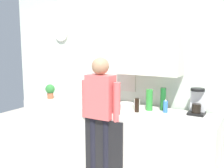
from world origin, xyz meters
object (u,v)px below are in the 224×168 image
at_px(bottle_dark_sauce, 137,105).
at_px(person_at_sink, 101,108).
at_px(dish_soap, 165,106).
at_px(storage_canister, 77,95).
at_px(coffee_maker, 198,103).
at_px(mixing_bowl, 126,106).
at_px(cup_white_mug, 137,102).
at_px(potted_plant, 50,90).
at_px(bottle_green_wine, 163,99).
at_px(bottle_clear_soda, 149,100).
at_px(bottle_red_vinegar, 96,98).
at_px(cup_blue_mug, 112,103).

bearing_deg(bottle_dark_sauce, person_at_sink, -151.71).
distance_m(dish_soap, storage_canister, 1.41).
relative_size(coffee_maker, mixing_bowl, 1.50).
distance_m(bottle_dark_sauce, cup_white_mug, 0.35).
height_order(coffee_maker, cup_white_mug, coffee_maker).
bearing_deg(person_at_sink, mixing_bowl, 59.56).
bearing_deg(potted_plant, bottle_green_wine, 5.92).
xyz_separation_m(potted_plant, dish_soap, (1.89, 0.08, -0.05)).
bearing_deg(bottle_dark_sauce, cup_white_mug, 113.95).
height_order(bottle_clear_soda, potted_plant, bottle_clear_soda).
xyz_separation_m(bottle_green_wine, bottle_clear_soda, (-0.15, -0.10, -0.01)).
xyz_separation_m(bottle_red_vinegar, cup_blue_mug, (0.22, 0.05, -0.06)).
bearing_deg(mixing_bowl, storage_canister, 174.66).
bearing_deg(bottle_dark_sauce, potted_plant, 177.15).
relative_size(cup_white_mug, person_at_sink, 0.06).
relative_size(bottle_dark_sauce, bottle_clear_soda, 0.64).
distance_m(bottle_dark_sauce, person_at_sink, 0.47).
bearing_deg(dish_soap, bottle_green_wine, 123.23).
bearing_deg(bottle_red_vinegar, mixing_bowl, 4.32).
distance_m(mixing_bowl, person_at_sink, 0.37).
height_order(bottle_green_wine, storage_canister, bottle_green_wine).
xyz_separation_m(bottle_dark_sauce, potted_plant, (-1.56, 0.08, 0.04)).
height_order(cup_blue_mug, person_at_sink, person_at_sink).
height_order(cup_white_mug, dish_soap, dish_soap).
relative_size(bottle_green_wine, person_at_sink, 0.19).
bearing_deg(bottle_clear_soda, bottle_red_vinegar, -170.56).
distance_m(coffee_maker, dish_soap, 0.40).
height_order(coffee_maker, storage_canister, coffee_maker).
xyz_separation_m(bottle_green_wine, potted_plant, (-1.82, -0.19, -0.02)).
bearing_deg(cup_white_mug, potted_plant, -170.54).
relative_size(bottle_red_vinegar, storage_canister, 1.29).
xyz_separation_m(bottle_clear_soda, mixing_bowl, (-0.30, -0.09, -0.10)).
bearing_deg(storage_canister, cup_blue_mug, -5.71).
bearing_deg(person_at_sink, bottle_clear_soda, 42.76).
height_order(bottle_red_vinegar, cup_blue_mug, bottle_red_vinegar).
distance_m(cup_blue_mug, person_at_sink, 0.31).
relative_size(cup_white_mug, potted_plant, 0.41).
xyz_separation_m(bottle_clear_soda, dish_soap, (0.22, -0.00, -0.06)).
height_order(bottle_dark_sauce, potted_plant, potted_plant).
height_order(bottle_green_wine, bottle_dark_sauce, bottle_green_wine).
bearing_deg(bottle_red_vinegar, bottle_clear_soda, 9.44).
xyz_separation_m(cup_blue_mug, potted_plant, (-1.14, -0.01, 0.08)).
relative_size(bottle_red_vinegar, dish_soap, 1.22).
height_order(bottle_clear_soda, person_at_sink, person_at_sink).
xyz_separation_m(bottle_red_vinegar, person_at_sink, (0.24, -0.26, -0.06)).
xyz_separation_m(cup_white_mug, person_at_sink, (-0.27, -0.54, 0.00)).
relative_size(bottle_green_wine, bottle_red_vinegar, 1.36).
relative_size(bottle_red_vinegar, potted_plant, 0.96).
relative_size(cup_blue_mug, cup_white_mug, 1.05).
bearing_deg(cup_blue_mug, dish_soap, 5.35).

